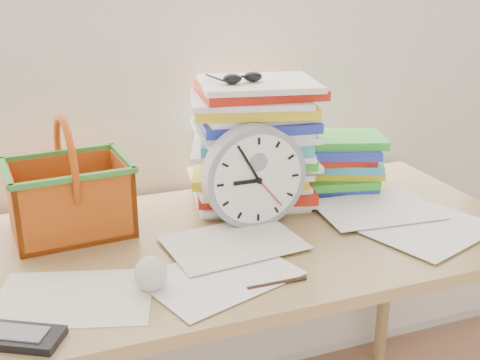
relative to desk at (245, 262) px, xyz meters
name	(u,v)px	position (x,y,z in m)	size (l,w,h in m)	color
desk	(245,262)	(0.00, 0.00, 0.00)	(1.40, 0.70, 0.75)	olive
paper_stack	(254,143)	(0.10, 0.20, 0.25)	(0.34, 0.28, 0.34)	white
clock	(254,176)	(0.04, 0.05, 0.21)	(0.26, 0.26, 0.05)	gray
sunglasses	(243,78)	(0.06, 0.17, 0.43)	(0.12, 0.11, 0.03)	black
book_stack	(337,163)	(0.37, 0.20, 0.16)	(0.27, 0.21, 0.16)	white
basket	(68,177)	(-0.39, 0.17, 0.22)	(0.29, 0.22, 0.29)	#CC5A13
crumpled_ball	(150,273)	(-0.28, -0.17, 0.11)	(0.07, 0.07, 0.07)	silver
pen	(277,283)	(-0.03, -0.25, 0.08)	(0.01, 0.01, 0.13)	black
calculator	(17,337)	(-0.54, -0.26, 0.08)	(0.16, 0.07, 0.02)	black
scattered_papers	(245,233)	(0.00, 0.00, 0.08)	(1.26, 0.42, 0.02)	white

